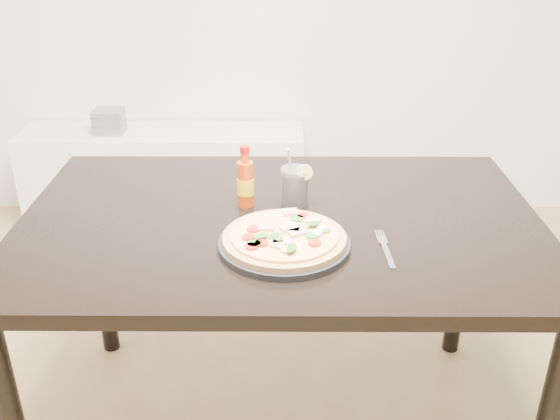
{
  "coord_description": "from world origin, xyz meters",
  "views": [
    {
      "loc": [
        -0.2,
        -0.86,
        1.51
      ],
      "look_at": [
        -0.21,
        0.52,
        0.83
      ],
      "focal_mm": 40.0,
      "sensor_mm": 36.0,
      "label": 1
    }
  ],
  "objects_px": {
    "hot_sauce_bottle": "(246,182)",
    "cola_cup": "(295,187)",
    "dining_table": "(280,244)",
    "media_console": "(166,178)",
    "fork": "(385,247)",
    "pizza": "(285,237)",
    "plate": "(284,244)"
  },
  "relations": [
    {
      "from": "fork",
      "to": "pizza",
      "type": "bearing_deg",
      "value": 175.91
    },
    {
      "from": "pizza",
      "to": "cola_cup",
      "type": "relative_size",
      "value": 1.75
    },
    {
      "from": "plate",
      "to": "pizza",
      "type": "relative_size",
      "value": 1.07
    },
    {
      "from": "fork",
      "to": "dining_table",
      "type": "bearing_deg",
      "value": 144.17
    },
    {
      "from": "pizza",
      "to": "media_console",
      "type": "distance_m",
      "value": 1.79
    },
    {
      "from": "plate",
      "to": "hot_sauce_bottle",
      "type": "height_order",
      "value": "hot_sauce_bottle"
    },
    {
      "from": "plate",
      "to": "pizza",
      "type": "distance_m",
      "value": 0.02
    },
    {
      "from": "pizza",
      "to": "fork",
      "type": "distance_m",
      "value": 0.25
    },
    {
      "from": "fork",
      "to": "plate",
      "type": "bearing_deg",
      "value": 175.86
    },
    {
      "from": "media_console",
      "to": "dining_table",
      "type": "bearing_deg",
      "value": -67.54
    },
    {
      "from": "pizza",
      "to": "hot_sauce_bottle",
      "type": "xyz_separation_m",
      "value": [
        -0.11,
        0.24,
        0.04
      ]
    },
    {
      "from": "fork",
      "to": "hot_sauce_bottle",
      "type": "bearing_deg",
      "value": 143.13
    },
    {
      "from": "pizza",
      "to": "cola_cup",
      "type": "distance_m",
      "value": 0.25
    },
    {
      "from": "hot_sauce_bottle",
      "to": "pizza",
      "type": "bearing_deg",
      "value": -65.38
    },
    {
      "from": "cola_cup",
      "to": "fork",
      "type": "distance_m",
      "value": 0.34
    },
    {
      "from": "dining_table",
      "to": "media_console",
      "type": "height_order",
      "value": "dining_table"
    },
    {
      "from": "fork",
      "to": "media_console",
      "type": "height_order",
      "value": "fork"
    },
    {
      "from": "plate",
      "to": "cola_cup",
      "type": "height_order",
      "value": "cola_cup"
    },
    {
      "from": "plate",
      "to": "hot_sauce_bottle",
      "type": "distance_m",
      "value": 0.27
    },
    {
      "from": "fork",
      "to": "media_console",
      "type": "distance_m",
      "value": 1.88
    },
    {
      "from": "plate",
      "to": "cola_cup",
      "type": "bearing_deg",
      "value": 83.14
    },
    {
      "from": "hot_sauce_bottle",
      "to": "cola_cup",
      "type": "bearing_deg",
      "value": 5.5
    },
    {
      "from": "dining_table",
      "to": "media_console",
      "type": "xyz_separation_m",
      "value": [
        -0.59,
        1.43,
        -0.42
      ]
    },
    {
      "from": "cola_cup",
      "to": "fork",
      "type": "height_order",
      "value": "cola_cup"
    },
    {
      "from": "plate",
      "to": "fork",
      "type": "relative_size",
      "value": 1.72
    },
    {
      "from": "dining_table",
      "to": "media_console",
      "type": "relative_size",
      "value": 1.0
    },
    {
      "from": "cola_cup",
      "to": "fork",
      "type": "bearing_deg",
      "value": -49.69
    },
    {
      "from": "cola_cup",
      "to": "dining_table",
      "type": "bearing_deg",
      "value": -115.22
    },
    {
      "from": "pizza",
      "to": "plate",
      "type": "bearing_deg",
      "value": 169.03
    },
    {
      "from": "plate",
      "to": "fork",
      "type": "distance_m",
      "value": 0.25
    },
    {
      "from": "hot_sauce_bottle",
      "to": "cola_cup",
      "type": "relative_size",
      "value": 1.01
    },
    {
      "from": "dining_table",
      "to": "pizza",
      "type": "bearing_deg",
      "value": -85.85
    }
  ]
}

